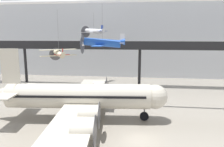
{
  "coord_description": "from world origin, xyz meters",
  "views": [
    {
      "loc": [
        -0.15,
        -25.26,
        12.75
      ],
      "look_at": [
        -4.1,
        6.36,
        7.0
      ],
      "focal_mm": 35.0,
      "sensor_mm": 36.0,
      "label": 1
    }
  ],
  "objects_px": {
    "suspended_plane_blue_trainer": "(103,43)",
    "airliner_silver_main": "(78,96)",
    "suspended_plane_cream_biplane": "(59,53)",
    "suspended_plane_white_twin": "(94,31)"
  },
  "relations": [
    {
      "from": "airliner_silver_main",
      "to": "suspended_plane_blue_trainer",
      "type": "distance_m",
      "value": 11.51
    },
    {
      "from": "suspended_plane_white_twin",
      "to": "suspended_plane_blue_trainer",
      "type": "bearing_deg",
      "value": 143.11
    },
    {
      "from": "airliner_silver_main",
      "to": "suspended_plane_blue_trainer",
      "type": "height_order",
      "value": "suspended_plane_blue_trainer"
    },
    {
      "from": "suspended_plane_cream_biplane",
      "to": "suspended_plane_blue_trainer",
      "type": "relative_size",
      "value": 1.11
    },
    {
      "from": "airliner_silver_main",
      "to": "suspended_plane_blue_trainer",
      "type": "relative_size",
      "value": 3.13
    },
    {
      "from": "airliner_silver_main",
      "to": "suspended_plane_cream_biplane",
      "type": "height_order",
      "value": "suspended_plane_cream_biplane"
    },
    {
      "from": "suspended_plane_cream_biplane",
      "to": "airliner_silver_main",
      "type": "bearing_deg",
      "value": 173.29
    },
    {
      "from": "suspended_plane_cream_biplane",
      "to": "suspended_plane_white_twin",
      "type": "bearing_deg",
      "value": -63.76
    },
    {
      "from": "suspended_plane_cream_biplane",
      "to": "suspended_plane_white_twin",
      "type": "xyz_separation_m",
      "value": [
        5.51,
        10.45,
        4.83
      ]
    },
    {
      "from": "suspended_plane_blue_trainer",
      "to": "airliner_silver_main",
      "type": "bearing_deg",
      "value": 72.36
    }
  ]
}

